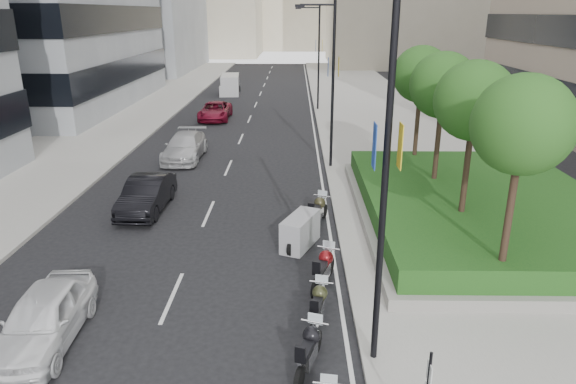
{
  "coord_description": "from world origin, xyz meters",
  "views": [
    {
      "loc": [
        2.3,
        -9.86,
        8.35
      ],
      "look_at": [
        2.04,
        8.19,
        2.0
      ],
      "focal_mm": 32.0,
      "sensor_mm": 36.0,
      "label": 1
    }
  ],
  "objects_px": {
    "lamp_post_2": "(317,52)",
    "car_b": "(147,194)",
    "motorcycle_5": "(300,232)",
    "motorcycle_4": "(324,268)",
    "lamp_post_0": "(379,170)",
    "car_a": "(44,318)",
    "car_d": "(215,111)",
    "motorcycle_6": "(318,211)",
    "lamp_post_1": "(330,77)",
    "car_c": "(185,147)",
    "delivery_van": "(230,85)",
    "motorcycle_3": "(318,305)",
    "motorcycle_2": "(309,349)"
  },
  "relations": [
    {
      "from": "lamp_post_1",
      "to": "lamp_post_2",
      "type": "xyz_separation_m",
      "value": [
        0.0,
        18.0,
        0.0
      ]
    },
    {
      "from": "motorcycle_6",
      "to": "car_c",
      "type": "xyz_separation_m",
      "value": [
        -7.54,
        9.97,
        0.16
      ]
    },
    {
      "from": "lamp_post_2",
      "to": "delivery_van",
      "type": "xyz_separation_m",
      "value": [
        -8.86,
        9.53,
        -4.13
      ]
    },
    {
      "from": "motorcycle_6",
      "to": "car_c",
      "type": "height_order",
      "value": "car_c"
    },
    {
      "from": "motorcycle_5",
      "to": "car_a",
      "type": "distance_m",
      "value": 9.08
    },
    {
      "from": "car_b",
      "to": "car_c",
      "type": "height_order",
      "value": "car_c"
    },
    {
      "from": "motorcycle_5",
      "to": "car_d",
      "type": "xyz_separation_m",
      "value": [
        -6.78,
        24.08,
        0.1
      ]
    },
    {
      "from": "motorcycle_3",
      "to": "delivery_van",
      "type": "distance_m",
      "value": 43.48
    },
    {
      "from": "motorcycle_3",
      "to": "car_b",
      "type": "height_order",
      "value": "car_b"
    },
    {
      "from": "motorcycle_3",
      "to": "motorcycle_5",
      "type": "height_order",
      "value": "motorcycle_5"
    },
    {
      "from": "car_a",
      "to": "car_d",
      "type": "height_order",
      "value": "car_a"
    },
    {
      "from": "car_d",
      "to": "motorcycle_2",
      "type": "bearing_deg",
      "value": -77.67
    },
    {
      "from": "lamp_post_2",
      "to": "car_b",
      "type": "relative_size",
      "value": 1.98
    },
    {
      "from": "motorcycle_3",
      "to": "motorcycle_6",
      "type": "relative_size",
      "value": 0.97
    },
    {
      "from": "lamp_post_1",
      "to": "lamp_post_2",
      "type": "bearing_deg",
      "value": 90.0
    },
    {
      "from": "motorcycle_5",
      "to": "car_c",
      "type": "bearing_deg",
      "value": 52.55
    },
    {
      "from": "car_a",
      "to": "motorcycle_3",
      "type": "bearing_deg",
      "value": 5.53
    },
    {
      "from": "lamp_post_1",
      "to": "motorcycle_3",
      "type": "distance_m",
      "value": 15.96
    },
    {
      "from": "lamp_post_2",
      "to": "lamp_post_1",
      "type": "bearing_deg",
      "value": -90.0
    },
    {
      "from": "lamp_post_0",
      "to": "car_d",
      "type": "bearing_deg",
      "value": 105.3
    },
    {
      "from": "lamp_post_0",
      "to": "motorcycle_6",
      "type": "distance_m",
      "value": 9.96
    },
    {
      "from": "motorcycle_6",
      "to": "lamp_post_0",
      "type": "bearing_deg",
      "value": -151.65
    },
    {
      "from": "lamp_post_0",
      "to": "motorcycle_5",
      "type": "relative_size",
      "value": 4.11
    },
    {
      "from": "lamp_post_0",
      "to": "car_b",
      "type": "distance_m",
      "value": 13.99
    },
    {
      "from": "lamp_post_0",
      "to": "lamp_post_2",
      "type": "xyz_separation_m",
      "value": [
        0.0,
        35.0,
        0.0
      ]
    },
    {
      "from": "car_b",
      "to": "motorcycle_5",
      "type": "bearing_deg",
      "value": -27.02
    },
    {
      "from": "motorcycle_3",
      "to": "motorcycle_4",
      "type": "xyz_separation_m",
      "value": [
        0.25,
        2.1,
        0.04
      ]
    },
    {
      "from": "lamp_post_2",
      "to": "delivery_van",
      "type": "distance_m",
      "value": 13.65
    },
    {
      "from": "motorcycle_5",
      "to": "motorcycle_6",
      "type": "height_order",
      "value": "motorcycle_5"
    },
    {
      "from": "motorcycle_5",
      "to": "car_d",
      "type": "distance_m",
      "value": 25.02
    },
    {
      "from": "delivery_van",
      "to": "lamp_post_1",
      "type": "bearing_deg",
      "value": -76.99
    },
    {
      "from": "lamp_post_1",
      "to": "car_c",
      "type": "bearing_deg",
      "value": 167.81
    },
    {
      "from": "motorcycle_6",
      "to": "lamp_post_1",
      "type": "bearing_deg",
      "value": 16.17
    },
    {
      "from": "car_a",
      "to": "car_c",
      "type": "relative_size",
      "value": 0.83
    },
    {
      "from": "motorcycle_4",
      "to": "lamp_post_2",
      "type": "bearing_deg",
      "value": 18.07
    },
    {
      "from": "lamp_post_0",
      "to": "motorcycle_3",
      "type": "distance_m",
      "value": 4.97
    },
    {
      "from": "motorcycle_5",
      "to": "motorcycle_4",
      "type": "bearing_deg",
      "value": -142.56
    },
    {
      "from": "motorcycle_3",
      "to": "delivery_van",
      "type": "xyz_separation_m",
      "value": [
        -7.69,
        42.79,
        0.39
      ]
    },
    {
      "from": "lamp_post_2",
      "to": "motorcycle_2",
      "type": "distance_m",
      "value": 35.63
    },
    {
      "from": "motorcycle_4",
      "to": "delivery_van",
      "type": "relative_size",
      "value": 0.43
    },
    {
      "from": "motorcycle_5",
      "to": "car_b",
      "type": "relative_size",
      "value": 0.48
    },
    {
      "from": "motorcycle_6",
      "to": "car_a",
      "type": "xyz_separation_m",
      "value": [
        -7.55,
        -8.16,
        0.14
      ]
    },
    {
      "from": "car_c",
      "to": "car_d",
      "type": "height_order",
      "value": "car_c"
    },
    {
      "from": "car_b",
      "to": "delivery_van",
      "type": "xyz_separation_m",
      "value": [
        -0.47,
        34.2,
        0.19
      ]
    },
    {
      "from": "lamp_post_0",
      "to": "lamp_post_1",
      "type": "bearing_deg",
      "value": 90.0
    },
    {
      "from": "lamp_post_0",
      "to": "lamp_post_1",
      "type": "xyz_separation_m",
      "value": [
        0.0,
        17.0,
        0.0
      ]
    },
    {
      "from": "car_b",
      "to": "car_d",
      "type": "xyz_separation_m",
      "value": [
        -0.02,
        20.45,
        -0.04
      ]
    },
    {
      "from": "car_d",
      "to": "car_a",
      "type": "bearing_deg",
      "value": -90.33
    },
    {
      "from": "lamp_post_0",
      "to": "motorcycle_3",
      "type": "bearing_deg",
      "value": 123.97
    },
    {
      "from": "motorcycle_6",
      "to": "car_b",
      "type": "relative_size",
      "value": 0.46
    }
  ]
}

